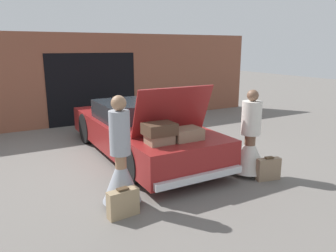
# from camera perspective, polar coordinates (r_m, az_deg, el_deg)

# --- Properties ---
(ground_plane) EXTENTS (40.00, 40.00, 0.00)m
(ground_plane) POSITION_cam_1_polar(r_m,az_deg,el_deg) (7.57, -4.82, -4.79)
(ground_plane) COLOR slate
(garage_wall_back) EXTENTS (12.00, 0.14, 2.80)m
(garage_wall_back) POSITION_cam_1_polar(r_m,az_deg,el_deg) (10.60, -13.14, 7.91)
(garage_wall_back) COLOR brown
(garage_wall_back) RESTS_ON ground_plane
(car) EXTENTS (1.84, 4.80, 1.70)m
(car) POSITION_cam_1_polar(r_m,az_deg,el_deg) (7.41, -4.91, -0.73)
(car) COLOR maroon
(car) RESTS_ON ground_plane
(person_left) EXTENTS (0.59, 0.59, 1.72)m
(person_left) POSITION_cam_1_polar(r_m,az_deg,el_deg) (5.01, -8.19, -7.23)
(person_left) COLOR #997051
(person_left) RESTS_ON ground_plane
(person_right) EXTENTS (0.69, 0.69, 1.63)m
(person_right) POSITION_cam_1_polar(r_m,az_deg,el_deg) (6.38, 14.05, -3.28)
(person_right) COLOR brown
(person_right) RESTS_ON ground_plane
(suitcase_beside_left_person) EXTENTS (0.47, 0.20, 0.44)m
(suitcase_beside_left_person) POSITION_cam_1_polar(r_m,az_deg,el_deg) (4.86, -7.82, -13.15)
(suitcase_beside_left_person) COLOR #9E8460
(suitcase_beside_left_person) RESTS_ON ground_plane
(suitcase_beside_right_person) EXTENTS (0.46, 0.23, 0.44)m
(suitcase_beside_right_person) POSITION_cam_1_polar(r_m,az_deg,el_deg) (6.31, 17.08, -7.18)
(suitcase_beside_right_person) COLOR #8C7259
(suitcase_beside_right_person) RESTS_ON ground_plane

